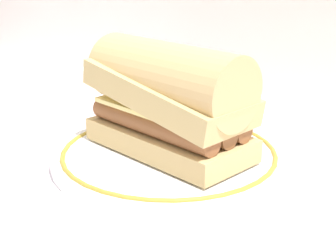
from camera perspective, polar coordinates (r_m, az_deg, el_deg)
name	(u,v)px	position (r m, az deg, el deg)	size (l,w,h in m)	color
ground_plane	(189,166)	(0.59, 2.46, -4.56)	(1.50, 1.50, 0.00)	white
plate	(168,155)	(0.60, 0.00, -3.37)	(0.28, 0.28, 0.01)	white
sausage_sandwich	(168,98)	(0.57, 0.00, 3.17)	(0.22, 0.14, 0.13)	tan
butter_knife	(193,101)	(0.83, 2.86, 2.92)	(0.16, 0.03, 0.01)	silver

